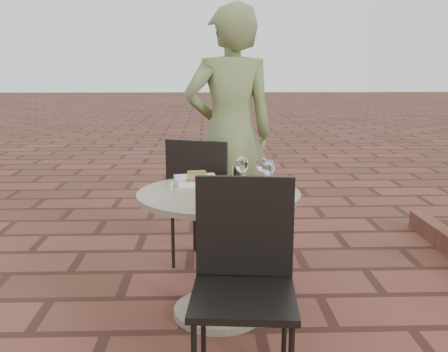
{
  "coord_description": "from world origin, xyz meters",
  "views": [
    {
      "loc": [
        -0.28,
        -2.47,
        1.39
      ],
      "look_at": [
        -0.19,
        0.2,
        0.82
      ],
      "focal_mm": 40.0,
      "sensor_mm": 36.0,
      "label": 1
    }
  ],
  "objects_px": {
    "plate_salmon": "(197,179)",
    "diner": "(230,135)",
    "cafe_table": "(219,235)",
    "plate_tuna": "(236,202)",
    "chair_far": "(202,192)",
    "chair_near": "(244,267)",
    "plate_sliders": "(238,189)"
  },
  "relations": [
    {
      "from": "chair_far",
      "to": "plate_sliders",
      "type": "height_order",
      "value": "chair_far"
    },
    {
      "from": "plate_salmon",
      "to": "diner",
      "type": "bearing_deg",
      "value": 72.38
    },
    {
      "from": "chair_far",
      "to": "diner",
      "type": "distance_m",
      "value": 0.49
    },
    {
      "from": "chair_near",
      "to": "diner",
      "type": "height_order",
      "value": "diner"
    },
    {
      "from": "cafe_table",
      "to": "plate_tuna",
      "type": "bearing_deg",
      "value": -73.79
    },
    {
      "from": "plate_tuna",
      "to": "cafe_table",
      "type": "bearing_deg",
      "value": 106.21
    },
    {
      "from": "chair_near",
      "to": "plate_sliders",
      "type": "distance_m",
      "value": 0.61
    },
    {
      "from": "cafe_table",
      "to": "chair_far",
      "type": "distance_m",
      "value": 0.73
    },
    {
      "from": "diner",
      "to": "plate_sliders",
      "type": "distance_m",
      "value": 1.04
    },
    {
      "from": "plate_sliders",
      "to": "chair_far",
      "type": "bearing_deg",
      "value": 104.56
    },
    {
      "from": "chair_far",
      "to": "plate_sliders",
      "type": "bearing_deg",
      "value": 126.87
    },
    {
      "from": "chair_far",
      "to": "plate_tuna",
      "type": "distance_m",
      "value": 1.03
    },
    {
      "from": "chair_far",
      "to": "chair_near",
      "type": "relative_size",
      "value": 1.0
    },
    {
      "from": "plate_salmon",
      "to": "plate_sliders",
      "type": "relative_size",
      "value": 0.96
    },
    {
      "from": "diner",
      "to": "plate_tuna",
      "type": "height_order",
      "value": "diner"
    },
    {
      "from": "chair_near",
      "to": "plate_sliders",
      "type": "relative_size",
      "value": 3.08
    },
    {
      "from": "chair_near",
      "to": "plate_salmon",
      "type": "distance_m",
      "value": 0.92
    },
    {
      "from": "chair_near",
      "to": "plate_salmon",
      "type": "relative_size",
      "value": 3.2
    },
    {
      "from": "diner",
      "to": "plate_tuna",
      "type": "xyz_separation_m",
      "value": [
        -0.03,
        -1.23,
        -0.18
      ]
    },
    {
      "from": "plate_tuna",
      "to": "chair_far",
      "type": "bearing_deg",
      "value": 100.04
    },
    {
      "from": "cafe_table",
      "to": "plate_sliders",
      "type": "distance_m",
      "value": 0.3
    },
    {
      "from": "cafe_table",
      "to": "chair_far",
      "type": "xyz_separation_m",
      "value": [
        -0.1,
        0.72,
        0.07
      ]
    },
    {
      "from": "cafe_table",
      "to": "diner",
      "type": "height_order",
      "value": "diner"
    },
    {
      "from": "plate_salmon",
      "to": "plate_tuna",
      "type": "distance_m",
      "value": 0.55
    },
    {
      "from": "cafe_table",
      "to": "chair_near",
      "type": "bearing_deg",
      "value": -81.33
    },
    {
      "from": "diner",
      "to": "plate_sliders",
      "type": "relative_size",
      "value": 6.11
    },
    {
      "from": "chair_far",
      "to": "diner",
      "type": "relative_size",
      "value": 0.5
    },
    {
      "from": "chair_far",
      "to": "plate_sliders",
      "type": "xyz_separation_m",
      "value": [
        0.2,
        -0.78,
        0.21
      ]
    },
    {
      "from": "diner",
      "to": "plate_salmon",
      "type": "bearing_deg",
      "value": 61.48
    },
    {
      "from": "diner",
      "to": "plate_sliders",
      "type": "xyz_separation_m",
      "value": [
        -0.0,
        -1.02,
        -0.16
      ]
    },
    {
      "from": "cafe_table",
      "to": "plate_salmon",
      "type": "distance_m",
      "value": 0.38
    },
    {
      "from": "cafe_table",
      "to": "plate_tuna",
      "type": "height_order",
      "value": "plate_tuna"
    }
  ]
}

